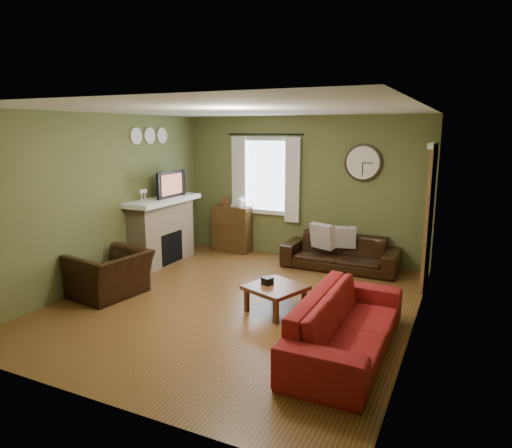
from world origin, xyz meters
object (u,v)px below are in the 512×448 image
at_px(bookshelf, 232,229).
at_px(coffee_table, 275,299).
at_px(sofa_red, 347,324).
at_px(armchair, 110,274).
at_px(sofa_brown, 340,253).

xyz_separation_m(bookshelf, coffee_table, (1.96, -2.45, -0.27)).
distance_m(sofa_red, coffee_table, 1.32).
height_order(armchair, coffee_table, armchair).
bearing_deg(bookshelf, coffee_table, -51.29).
distance_m(sofa_brown, coffee_table, 2.24).
xyz_separation_m(bookshelf, sofa_brown, (2.23, -0.22, -0.16)).
distance_m(sofa_brown, armchair, 3.77).
xyz_separation_m(sofa_brown, coffee_table, (-0.27, -2.22, -0.11)).
height_order(sofa_red, armchair, armchair).
distance_m(armchair, coffee_table, 2.43).
distance_m(sofa_brown, sofa_red, 3.04).
bearing_deg(armchair, bookshelf, 179.86).
bearing_deg(sofa_red, coffee_table, 58.27).
bearing_deg(sofa_red, bookshelf, 44.46).
xyz_separation_m(bookshelf, armchair, (-0.41, -2.92, -0.13)).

